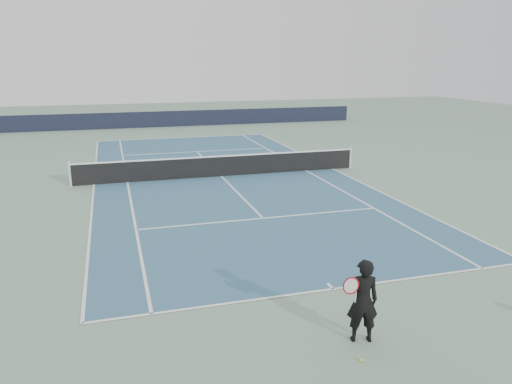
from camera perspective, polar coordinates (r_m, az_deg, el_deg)
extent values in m
plane|color=gray|center=(22.55, -4.00, 1.79)|extent=(80.00, 80.00, 0.00)
cube|color=#335D79|center=(22.55, -4.00, 1.80)|extent=(10.97, 23.77, 0.01)
cylinder|color=silver|center=(22.02, -20.52, 1.96)|extent=(0.10, 0.10, 1.07)
cylinder|color=silver|center=(24.58, 10.74, 3.93)|extent=(0.10, 0.10, 1.07)
cube|color=black|center=(22.45, -4.02, 2.93)|extent=(12.80, 0.03, 0.90)
cube|color=white|center=(22.36, -4.04, 4.11)|extent=(12.80, 0.04, 0.06)
cube|color=black|center=(39.88, -9.64, 8.25)|extent=(30.00, 0.25, 1.20)
imported|color=black|center=(9.62, 12.08, -12.05)|extent=(0.70, 0.57, 1.63)
torus|color=#9F0D0F|center=(9.30, 10.80, -10.47)|extent=(0.34, 0.18, 0.36)
cylinder|color=white|center=(9.30, 10.80, -10.47)|extent=(0.29, 0.14, 0.32)
cylinder|color=white|center=(9.49, 11.30, -11.70)|extent=(0.08, 0.13, 0.27)
sphere|color=#C9DD2D|center=(9.40, 12.00, -18.28)|extent=(0.06, 0.06, 0.06)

